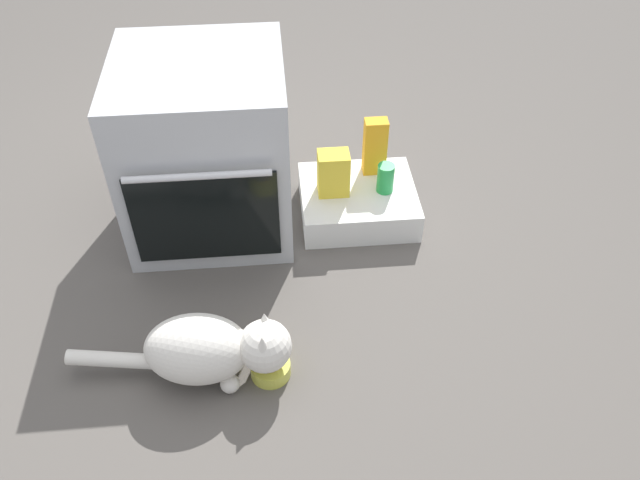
{
  "coord_description": "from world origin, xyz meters",
  "views": [
    {
      "loc": [
        0.15,
        -1.64,
        1.73
      ],
      "look_at": [
        0.29,
        -0.09,
        0.25
      ],
      "focal_mm": 36.06,
      "sensor_mm": 36.0,
      "label": 1
    }
  ],
  "objects_px": {
    "food_bowl": "(270,367)",
    "soda_can": "(385,178)",
    "oven": "(206,148)",
    "juice_carton": "(375,147)",
    "cat": "(211,349)",
    "pantry_cabinet": "(358,201)",
    "snack_bag": "(333,173)"
  },
  "relations": [
    {
      "from": "food_bowl",
      "to": "pantry_cabinet",
      "type": "bearing_deg",
      "value": 63.24
    },
    {
      "from": "snack_bag",
      "to": "pantry_cabinet",
      "type": "bearing_deg",
      "value": 2.72
    },
    {
      "from": "juice_carton",
      "to": "pantry_cabinet",
      "type": "bearing_deg",
      "value": -123.98
    },
    {
      "from": "juice_carton",
      "to": "soda_can",
      "type": "distance_m",
      "value": 0.14
    },
    {
      "from": "cat",
      "to": "soda_can",
      "type": "height_order",
      "value": "soda_can"
    },
    {
      "from": "food_bowl",
      "to": "soda_can",
      "type": "distance_m",
      "value": 0.89
    },
    {
      "from": "soda_can",
      "to": "snack_bag",
      "type": "distance_m",
      "value": 0.21
    },
    {
      "from": "juice_carton",
      "to": "soda_can",
      "type": "xyz_separation_m",
      "value": [
        0.03,
        -0.13,
        -0.06
      ]
    },
    {
      "from": "soda_can",
      "to": "snack_bag",
      "type": "xyz_separation_m",
      "value": [
        -0.2,
        0.01,
        0.03
      ]
    },
    {
      "from": "food_bowl",
      "to": "cat",
      "type": "relative_size",
      "value": 0.18
    },
    {
      "from": "pantry_cabinet",
      "to": "snack_bag",
      "type": "relative_size",
      "value": 2.52
    },
    {
      "from": "oven",
      "to": "soda_can",
      "type": "relative_size",
      "value": 5.64
    },
    {
      "from": "cat",
      "to": "snack_bag",
      "type": "distance_m",
      "value": 0.86
    },
    {
      "from": "cat",
      "to": "juice_carton",
      "type": "relative_size",
      "value": 2.95
    },
    {
      "from": "juice_carton",
      "to": "food_bowl",
      "type": "bearing_deg",
      "value": -117.76
    },
    {
      "from": "snack_bag",
      "to": "soda_can",
      "type": "bearing_deg",
      "value": -3.08
    },
    {
      "from": "pantry_cabinet",
      "to": "snack_bag",
      "type": "distance_m",
      "value": 0.18
    },
    {
      "from": "pantry_cabinet",
      "to": "juice_carton",
      "type": "relative_size",
      "value": 1.89
    },
    {
      "from": "food_bowl",
      "to": "soda_can",
      "type": "bearing_deg",
      "value": 56.84
    },
    {
      "from": "food_bowl",
      "to": "juice_carton",
      "type": "relative_size",
      "value": 0.54
    },
    {
      "from": "cat",
      "to": "oven",
      "type": "bearing_deg",
      "value": 96.84
    },
    {
      "from": "pantry_cabinet",
      "to": "snack_bag",
      "type": "xyz_separation_m",
      "value": [
        -0.1,
        -0.0,
        0.15
      ]
    },
    {
      "from": "pantry_cabinet",
      "to": "cat",
      "type": "height_order",
      "value": "cat"
    },
    {
      "from": "pantry_cabinet",
      "to": "food_bowl",
      "type": "relative_size",
      "value": 3.52
    },
    {
      "from": "oven",
      "to": "soda_can",
      "type": "bearing_deg",
      "value": -4.01
    },
    {
      "from": "pantry_cabinet",
      "to": "juice_carton",
      "type": "height_order",
      "value": "juice_carton"
    },
    {
      "from": "oven",
      "to": "snack_bag",
      "type": "relative_size",
      "value": 3.76
    },
    {
      "from": "food_bowl",
      "to": "snack_bag",
      "type": "xyz_separation_m",
      "value": [
        0.28,
        0.74,
        0.19
      ]
    },
    {
      "from": "oven",
      "to": "juice_carton",
      "type": "xyz_separation_m",
      "value": [
        0.65,
        0.08,
        -0.09
      ]
    },
    {
      "from": "pantry_cabinet",
      "to": "soda_can",
      "type": "xyz_separation_m",
      "value": [
        0.1,
        -0.02,
        0.12
      ]
    },
    {
      "from": "oven",
      "to": "cat",
      "type": "distance_m",
      "value": 0.79
    },
    {
      "from": "pantry_cabinet",
      "to": "juice_carton",
      "type": "distance_m",
      "value": 0.23
    }
  ]
}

